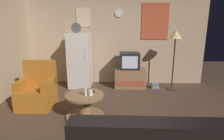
{
  "coord_description": "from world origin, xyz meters",
  "views": [
    {
      "loc": [
        0.14,
        -2.95,
        1.68
      ],
      "look_at": [
        -0.01,
        0.9,
        0.75
      ],
      "focal_mm": 29.21,
      "sensor_mm": 36.0,
      "label": 1
    }
  ],
  "objects": [
    {
      "name": "mug_ceramic_white",
      "position": [
        -0.37,
        0.15,
        0.5
      ],
      "size": [
        0.08,
        0.08,
        0.09
      ],
      "primitive_type": "cylinder",
      "color": "silver",
      "rests_on": "coffee_table"
    },
    {
      "name": "armchair",
      "position": [
        -1.6,
        0.66,
        0.34
      ],
      "size": [
        0.68,
        0.68,
        0.96
      ],
      "color": "#B2661E",
      "rests_on": "ground_plane"
    },
    {
      "name": "crt_tv",
      "position": [
        0.42,
        2.0,
        0.76
      ],
      "size": [
        0.54,
        0.51,
        0.44
      ],
      "color": "black",
      "rests_on": "tv_stand"
    },
    {
      "name": "remote_control",
      "position": [
        -0.39,
        0.32,
        0.47
      ],
      "size": [
        0.16,
        0.09,
        0.02
      ],
      "primitive_type": "cube",
      "rotation": [
        0.0,
        0.0,
        -0.35
      ],
      "color": "black",
      "rests_on": "coffee_table"
    },
    {
      "name": "wall_with_art",
      "position": [
        0.01,
        2.45,
        1.33
      ],
      "size": [
        5.2,
        0.12,
        2.65
      ],
      "color": "tan",
      "rests_on": "ground_plane"
    },
    {
      "name": "book_stack",
      "position": [
        1.14,
        1.9,
        0.06
      ],
      "size": [
        0.21,
        0.18,
        0.13
      ],
      "color": "gray",
      "rests_on": "ground_plane"
    },
    {
      "name": "standing_lamp",
      "position": [
        1.58,
        1.83,
        1.36
      ],
      "size": [
        0.32,
        0.32,
        1.59
      ],
      "color": "#332D28",
      "rests_on": "ground_plane"
    },
    {
      "name": "tv_stand",
      "position": [
        0.45,
        2.0,
        0.27
      ],
      "size": [
        0.84,
        0.53,
        0.54
      ],
      "color": "#8E6642",
      "rests_on": "ground_plane"
    },
    {
      "name": "ground_plane",
      "position": [
        0.0,
        0.0,
        0.0
      ],
      "size": [
        12.0,
        12.0,
        0.0
      ],
      "primitive_type": "plane",
      "color": "#4C3828"
    },
    {
      "name": "fridge",
      "position": [
        -0.95,
        2.0,
        0.75
      ],
      "size": [
        0.6,
        0.62,
        1.77
      ],
      "color": "silver",
      "rests_on": "ground_plane"
    },
    {
      "name": "coffee_table",
      "position": [
        -0.5,
        0.18,
        0.23
      ],
      "size": [
        0.72,
        0.72,
        0.45
      ],
      "color": "#8E6642",
      "rests_on": "ground_plane"
    },
    {
      "name": "wine_glass",
      "position": [
        -0.47,
        0.15,
        0.53
      ],
      "size": [
        0.05,
        0.05,
        0.15
      ],
      "primitive_type": "cylinder",
      "color": "silver",
      "rests_on": "coffee_table"
    }
  ]
}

